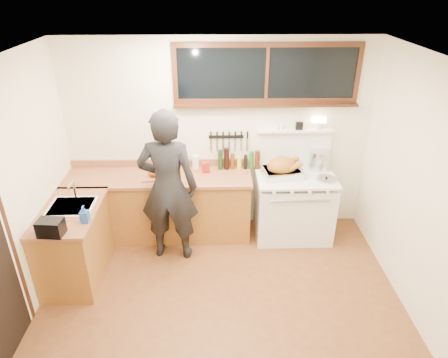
{
  "coord_description": "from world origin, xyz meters",
  "views": [
    {
      "loc": [
        -0.05,
        -3.2,
        3.24
      ],
      "look_at": [
        0.05,
        0.85,
        1.15
      ],
      "focal_mm": 32.0,
      "sensor_mm": 36.0,
      "label": 1
    }
  ],
  "objects_px": {
    "man": "(168,187)",
    "cutting_board": "(156,174)",
    "roast_turkey": "(282,169)",
    "vintage_stove": "(293,204)"
  },
  "relations": [
    {
      "from": "man",
      "to": "cutting_board",
      "type": "distance_m",
      "value": 0.46
    },
    {
      "from": "cutting_board",
      "to": "roast_turkey",
      "type": "bearing_deg",
      "value": 0.21
    },
    {
      "from": "vintage_stove",
      "to": "cutting_board",
      "type": "xyz_separation_m",
      "value": [
        -1.81,
        -0.01,
        0.48
      ]
    },
    {
      "from": "vintage_stove",
      "to": "roast_turkey",
      "type": "relative_size",
      "value": 2.94
    },
    {
      "from": "man",
      "to": "cutting_board",
      "type": "height_order",
      "value": "man"
    },
    {
      "from": "vintage_stove",
      "to": "man",
      "type": "relative_size",
      "value": 0.82
    },
    {
      "from": "vintage_stove",
      "to": "cutting_board",
      "type": "distance_m",
      "value": 1.88
    },
    {
      "from": "vintage_stove",
      "to": "roast_turkey",
      "type": "bearing_deg",
      "value": -178.89
    },
    {
      "from": "vintage_stove",
      "to": "roast_turkey",
      "type": "distance_m",
      "value": 0.57
    },
    {
      "from": "cutting_board",
      "to": "roast_turkey",
      "type": "relative_size",
      "value": 0.71
    }
  ]
}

